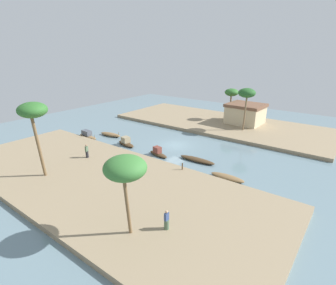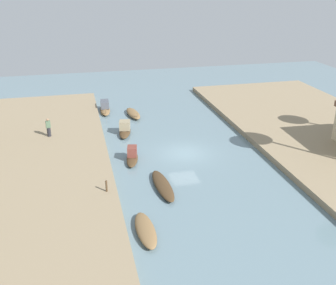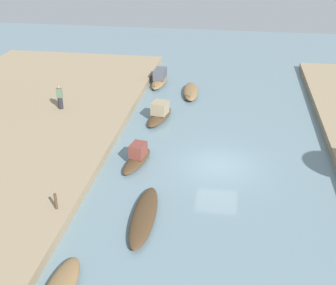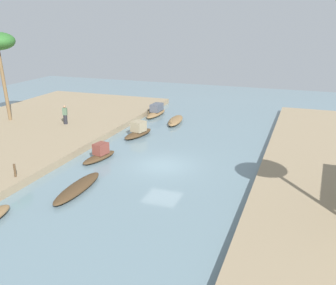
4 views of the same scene
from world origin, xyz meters
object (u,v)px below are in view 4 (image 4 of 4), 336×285
at_px(sampan_downstream_large, 78,188).
at_px(sampan_foreground, 100,154).
at_px(person_by_mooring, 65,116).
at_px(mooring_post, 15,170).
at_px(sampan_with_red_awning, 156,111).
at_px(sampan_near_left_bank, 138,131).
at_px(sampan_upstream_small, 175,120).

relative_size(sampan_downstream_large, sampan_foreground, 1.46).
bearing_deg(person_by_mooring, mooring_post, -83.79).
bearing_deg(sampan_with_red_awning, sampan_near_left_bank, 11.98).
relative_size(sampan_foreground, mooring_post, 4.08).
xyz_separation_m(sampan_downstream_large, sampan_near_left_bank, (-11.67, -1.24, 0.24)).
xyz_separation_m(sampan_upstream_small, person_by_mooring, (5.64, -8.86, 1.03)).
distance_m(sampan_foreground, sampan_with_red_awning, 13.96).
bearing_deg(sampan_near_left_bank, sampan_with_red_awning, -158.82).
relative_size(sampan_foreground, sampan_upstream_small, 0.82).
height_order(sampan_downstream_large, sampan_near_left_bank, sampan_near_left_bank).
bearing_deg(sampan_upstream_small, sampan_downstream_large, -7.48).
distance_m(sampan_with_red_awning, person_by_mooring, 9.88).
bearing_deg(mooring_post, sampan_upstream_small, 165.38).
xyz_separation_m(sampan_with_red_awning, sampan_upstream_small, (2.23, 2.93, -0.19)).
height_order(sampan_downstream_large, sampan_with_red_awning, sampan_with_red_awning).
bearing_deg(sampan_foreground, person_by_mooring, -119.53).
bearing_deg(sampan_near_left_bank, sampan_downstream_large, 17.49).
distance_m(sampan_upstream_small, mooring_post, 18.06).
xyz_separation_m(sampan_near_left_bank, person_by_mooring, (0.33, -7.21, 0.84)).
bearing_deg(mooring_post, sampan_downstream_large, 96.48).
height_order(sampan_with_red_awning, sampan_upstream_small, sampan_with_red_awning).
distance_m(sampan_downstream_large, sampan_with_red_awning, 19.38).
bearing_deg(sampan_foreground, sampan_with_red_awning, -164.25).
distance_m(sampan_downstream_large, sampan_near_left_bank, 11.74).
xyz_separation_m(sampan_foreground, sampan_upstream_small, (-11.70, 1.88, -0.14)).
relative_size(sampan_with_red_awning, person_by_mooring, 2.36).
height_order(sampan_downstream_large, mooring_post, mooring_post).
height_order(sampan_with_red_awning, person_by_mooring, person_by_mooring).
xyz_separation_m(sampan_downstream_large, sampan_foreground, (-5.29, -1.47, 0.18)).
relative_size(sampan_downstream_large, sampan_with_red_awning, 1.20).
height_order(sampan_near_left_bank, sampan_upstream_small, sampan_near_left_bank).
bearing_deg(sampan_upstream_small, sampan_near_left_bank, -23.28).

